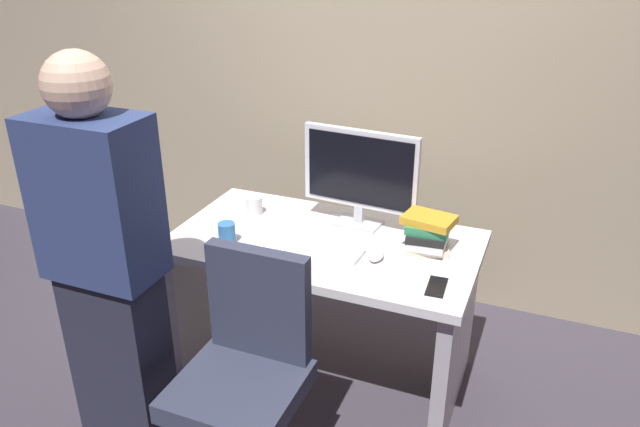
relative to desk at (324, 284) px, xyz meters
name	(u,v)px	position (x,y,z in m)	size (l,w,h in m)	color
ground_plane	(324,371)	(0.00, 0.00, -0.49)	(9.00, 9.00, 0.00)	#3D3842
wall_back	(393,28)	(0.00, 0.95, 1.01)	(6.40, 0.10, 3.00)	tan
desk	(324,284)	(0.00, 0.00, 0.00)	(1.35, 0.74, 0.72)	white
office_chair	(246,388)	(-0.04, -0.69, -0.07)	(0.52, 0.52, 0.94)	black
person_at_desk	(108,275)	(-0.53, -0.76, 0.35)	(0.40, 0.24, 1.64)	#262838
monitor	(360,173)	(0.09, 0.20, 0.48)	(0.54, 0.15, 0.46)	silver
keyboard	(314,248)	(-0.01, -0.10, 0.24)	(0.43, 0.13, 0.02)	white
mouse	(376,256)	(0.26, -0.08, 0.24)	(0.06, 0.10, 0.03)	white
cup_near_keyboard	(227,233)	(-0.38, -0.18, 0.27)	(0.07, 0.07, 0.09)	#3372B2
cup_by_monitor	(254,205)	(-0.42, 0.13, 0.27)	(0.08, 0.08, 0.09)	silver
book_stack	(428,233)	(0.44, 0.07, 0.31)	(0.23, 0.18, 0.16)	beige
cell_phone	(437,287)	(0.55, -0.21, 0.23)	(0.07, 0.14, 0.01)	black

